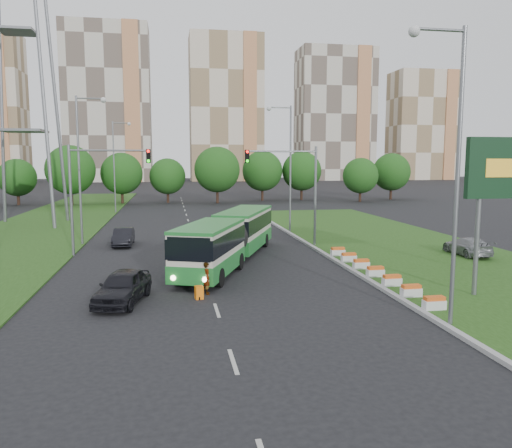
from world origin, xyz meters
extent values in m
plane|color=black|center=(0.00, 0.00, 0.00)|extent=(360.00, 360.00, 0.00)
cube|color=#204413|center=(13.00, 8.00, 0.07)|extent=(14.00, 60.00, 0.15)
cube|color=#9A9A9A|center=(6.05, 8.00, 0.09)|extent=(0.30, 60.00, 0.18)
cube|color=#204413|center=(-18.00, 25.00, 0.05)|extent=(12.00, 110.00, 0.10)
cylinder|color=slate|center=(10.00, -6.00, 2.80)|extent=(0.24, 0.24, 5.60)
cylinder|color=slate|center=(6.40, 10.00, 4.00)|extent=(0.20, 0.20, 8.00)
cylinder|color=slate|center=(3.65, 10.00, 7.60)|extent=(5.50, 0.14, 0.14)
cube|color=black|center=(0.90, 10.00, 7.20)|extent=(0.32, 0.32, 1.00)
cylinder|color=slate|center=(-12.00, 9.00, 4.00)|extent=(0.20, 0.20, 8.00)
cylinder|color=slate|center=(-9.25, 9.00, 7.60)|extent=(5.50, 0.14, 0.14)
cube|color=black|center=(-6.50, 9.00, 7.20)|extent=(0.32, 0.32, 1.00)
cube|color=beige|center=(-25.00, 150.00, 26.00)|extent=(28.00, 15.00, 52.00)
cube|color=beige|center=(15.00, 150.00, 25.00)|extent=(25.00, 15.00, 50.00)
cube|color=beige|center=(55.00, 150.00, 23.50)|extent=(27.00, 15.00, 47.00)
cube|color=beige|center=(90.00, 150.00, 20.00)|extent=(24.00, 14.00, 40.00)
cube|color=beige|center=(-1.30, 0.22, 1.78)|extent=(2.55, 7.02, 2.75)
cube|color=beige|center=(-1.30, 9.23, 1.78)|extent=(2.55, 8.55, 2.75)
cylinder|color=black|center=(-1.30, 4.35, 1.73)|extent=(2.55, 1.27, 2.55)
cube|color=#20702C|center=(-1.30, 0.22, 0.87)|extent=(2.63, 7.08, 0.97)
cube|color=#20702C|center=(-1.30, 9.23, 0.87)|extent=(2.63, 8.60, 0.97)
cube|color=black|center=(-1.30, 0.22, 2.24)|extent=(2.63, 7.08, 1.07)
cube|color=black|center=(-1.30, 9.23, 2.24)|extent=(2.63, 8.60, 1.07)
imported|color=black|center=(-7.37, -3.94, 0.79)|extent=(2.91, 4.97, 1.59)
imported|color=black|center=(-8.84, 13.12, 0.70)|extent=(1.54, 4.28, 1.41)
imported|color=gray|center=(15.91, 3.86, 0.79)|extent=(1.85, 4.44, 1.28)
imported|color=gray|center=(-3.21, -3.07, 0.84)|extent=(0.41, 0.62, 1.69)
cube|color=orange|center=(-3.69, -3.95, 0.33)|extent=(0.39, 0.33, 0.67)
cylinder|color=black|center=(-3.69, -4.12, 0.08)|extent=(0.04, 0.16, 0.16)
camera|label=1|loc=(-5.02, -28.28, 6.82)|focal=35.00mm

